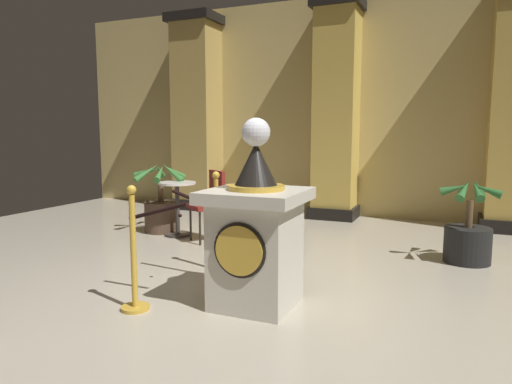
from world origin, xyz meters
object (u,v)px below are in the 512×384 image
object	(u,v)px
potted_palm_right	(468,236)
cafe_chair_red	(211,199)
potted_palm_left	(161,209)
pedestal_clock	(256,235)
stanchion_near	(217,236)
cafe_table	(177,202)
stanchion_far	(134,267)

from	to	relation	value
potted_palm_right	cafe_chair_red	xyz separation A→B (m)	(-3.21, -0.21, 0.27)
potted_palm_left	potted_palm_right	xyz separation A→B (m)	(4.17, 0.00, -0.04)
pedestal_clock	stanchion_near	xyz separation A→B (m)	(-0.80, 0.78, -0.24)
potted_palm_right	potted_palm_left	bearing A→B (deg)	-180.00
potted_palm_left	potted_palm_right	bearing A→B (deg)	0.00
potted_palm_left	cafe_table	xyz separation A→B (m)	(0.37, -0.12, 0.14)
pedestal_clock	cafe_table	world-z (taller)	pedestal_clock
potted_palm_left	cafe_table	distance (m)	0.41
potted_palm_right	cafe_table	xyz separation A→B (m)	(-3.80, -0.12, 0.19)
stanchion_near	stanchion_far	xyz separation A→B (m)	(-0.09, -1.28, -0.01)
stanchion_near	cafe_chair_red	distance (m)	1.39
stanchion_far	stanchion_near	bearing A→B (deg)	85.75
pedestal_clock	stanchion_far	world-z (taller)	pedestal_clock
stanchion_near	stanchion_far	world-z (taller)	stanchion_near
cafe_table	cafe_chair_red	xyz separation A→B (m)	(0.59, -0.09, 0.08)
pedestal_clock	cafe_table	size ratio (longest dim) A/B	2.07
potted_palm_left	cafe_chair_red	xyz separation A→B (m)	(0.96, -0.21, 0.22)
potted_palm_left	cafe_table	bearing A→B (deg)	-18.84
cafe_table	potted_palm_left	bearing A→B (deg)	161.16
stanchion_near	potted_palm_right	distance (m)	2.86
potted_palm_right	cafe_chair_red	bearing A→B (deg)	-176.18
potted_palm_left	cafe_table	world-z (taller)	potted_palm_left
stanchion_far	cafe_table	xyz separation A→B (m)	(-1.22, 2.55, 0.12)
stanchion_far	potted_palm_left	bearing A→B (deg)	120.62
stanchion_near	cafe_chair_red	size ratio (longest dim) A/B	1.12
stanchion_far	potted_palm_right	bearing A→B (deg)	45.93
pedestal_clock	potted_palm_right	world-z (taller)	pedestal_clock
stanchion_near	potted_palm_left	xyz separation A→B (m)	(-1.68, 1.39, -0.03)
pedestal_clock	cafe_chair_red	world-z (taller)	pedestal_clock
stanchion_near	stanchion_far	distance (m)	1.28
cafe_chair_red	pedestal_clock	bearing A→B (deg)	-52.38
pedestal_clock	cafe_chair_red	distance (m)	2.48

